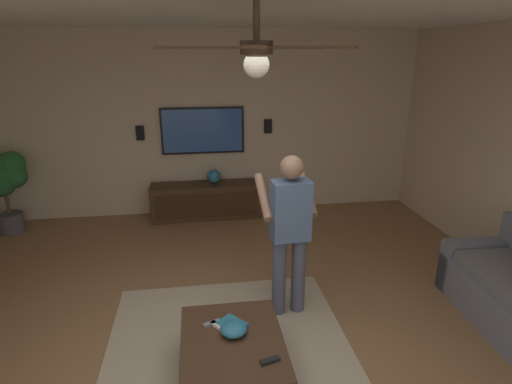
# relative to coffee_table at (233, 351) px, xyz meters

# --- Properties ---
(ground_plane) EXTENTS (8.87, 8.87, 0.00)m
(ground_plane) POSITION_rel_coffee_table_xyz_m (0.14, 0.03, -0.30)
(ground_plane) COLOR olive
(wall_back_tv) EXTENTS (0.10, 6.92, 2.85)m
(wall_back_tv) POSITION_rel_coffee_table_xyz_m (3.89, 0.03, 1.13)
(wall_back_tv) COLOR #C6B299
(wall_back_tv) RESTS_ON ground
(area_rug) EXTENTS (2.54, 2.18, 0.01)m
(area_rug) POSITION_rel_coffee_table_xyz_m (0.20, 0.00, -0.29)
(area_rug) COLOR tan
(area_rug) RESTS_ON ground
(coffee_table) EXTENTS (1.00, 0.80, 0.40)m
(coffee_table) POSITION_rel_coffee_table_xyz_m (0.00, 0.00, 0.00)
(coffee_table) COLOR #422B1C
(coffee_table) RESTS_ON ground
(media_console) EXTENTS (0.45, 1.70, 0.55)m
(media_console) POSITION_rel_coffee_table_xyz_m (3.55, 0.10, -0.02)
(media_console) COLOR #422B1C
(media_console) RESTS_ON ground
(tv) EXTENTS (0.05, 1.28, 0.72)m
(tv) POSITION_rel_coffee_table_xyz_m (3.79, 0.10, 1.06)
(tv) COLOR black
(person_standing) EXTENTS (0.56, 0.57, 1.64)m
(person_standing) POSITION_rel_coffee_table_xyz_m (0.88, -0.64, 0.64)
(person_standing) COLOR #4C5166
(person_standing) RESTS_ON ground
(potted_plant_tall) EXTENTS (0.49, 0.61, 1.20)m
(potted_plant_tall) POSITION_rel_coffee_table_xyz_m (3.39, 2.90, 0.53)
(potted_plant_tall) COLOR #4C4C51
(potted_plant_tall) RESTS_ON ground
(bowl) EXTENTS (0.21, 0.21, 0.10)m
(bowl) POSITION_rel_coffee_table_xyz_m (0.07, -0.02, 0.15)
(bowl) COLOR teal
(bowl) RESTS_ON coffee_table
(remote_white) EXTENTS (0.14, 0.13, 0.02)m
(remote_white) POSITION_rel_coffee_table_xyz_m (0.17, 0.10, 0.12)
(remote_white) COLOR white
(remote_white) RESTS_ON coffee_table
(remote_black) EXTENTS (0.08, 0.16, 0.02)m
(remote_black) POSITION_rel_coffee_table_xyz_m (-0.28, -0.25, 0.12)
(remote_black) COLOR black
(remote_black) RESTS_ON coffee_table
(remote_grey) EXTENTS (0.10, 0.16, 0.02)m
(remote_grey) POSITION_rel_coffee_table_xyz_m (0.22, 0.15, 0.12)
(remote_grey) COLOR slate
(remote_grey) RESTS_ON coffee_table
(book) EXTENTS (0.27, 0.27, 0.04)m
(book) POSITION_rel_coffee_table_xyz_m (0.16, -0.02, 0.12)
(book) COLOR teal
(book) RESTS_ON coffee_table
(vase_round) EXTENTS (0.22, 0.22, 0.22)m
(vase_round) POSITION_rel_coffee_table_xyz_m (3.60, -0.05, 0.36)
(vase_round) COLOR teal
(vase_round) RESTS_ON media_console
(wall_speaker_left) EXTENTS (0.06, 0.12, 0.22)m
(wall_speaker_left) POSITION_rel_coffee_table_xyz_m (3.81, -0.94, 1.10)
(wall_speaker_left) COLOR black
(wall_speaker_right) EXTENTS (0.06, 0.12, 0.22)m
(wall_speaker_right) POSITION_rel_coffee_table_xyz_m (3.81, 1.05, 1.04)
(wall_speaker_right) COLOR black
(ceiling_fan) EXTENTS (1.20, 1.13, 0.46)m
(ceiling_fan) POSITION_rel_coffee_table_xyz_m (-0.06, -0.19, 2.23)
(ceiling_fan) COLOR #4C3828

